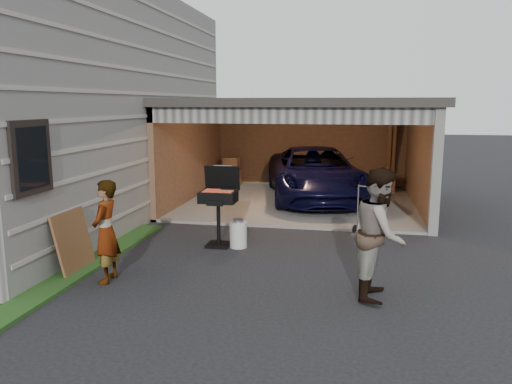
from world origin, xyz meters
TOP-DOWN VIEW (x-y plane):
  - ground at (0.00, 0.00)m, footprint 80.00×80.00m
  - house at (-6.00, 4.00)m, footprint 7.00×11.00m
  - groundcover_strip at (-2.25, -1.00)m, footprint 0.50×8.00m
  - garage at (0.76, 6.79)m, footprint 6.80×6.30m
  - minivan at (1.12, 6.90)m, footprint 3.52×5.71m
  - woman at (-1.58, -0.37)m, footprint 0.44×0.62m
  - man at (2.60, -0.20)m, footprint 0.84×1.01m
  - bbq_grill at (-0.37, 1.91)m, footprint 0.70×0.62m
  - propane_tank at (0.03, 1.87)m, footprint 0.44×0.44m
  - plywood_panel at (-2.34, -0.05)m, footprint 0.26×0.93m
  - hand_truck at (2.43, 3.30)m, footprint 0.49×0.45m

SIDE VIEW (x-z plane):
  - ground at x=0.00m, z-range 0.00..0.00m
  - groundcover_strip at x=-2.25m, z-range 0.00..0.06m
  - hand_truck at x=2.43m, z-range -0.33..0.74m
  - propane_tank at x=0.03m, z-range 0.00..0.51m
  - plywood_panel at x=-2.34m, z-range 0.00..1.03m
  - minivan at x=1.12m, z-range 0.00..1.48m
  - woman at x=-1.58m, z-range 0.00..1.62m
  - bbq_grill at x=-0.37m, z-range 0.15..1.71m
  - man at x=2.60m, z-range 0.00..1.90m
  - garage at x=0.76m, z-range 0.42..3.32m
  - house at x=-6.00m, z-range 0.00..5.50m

